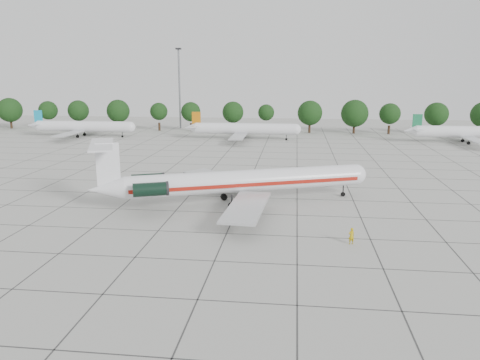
{
  "coord_description": "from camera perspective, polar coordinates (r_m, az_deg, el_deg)",
  "views": [
    {
      "loc": [
        7.49,
        -57.93,
        17.92
      ],
      "look_at": [
        0.11,
        4.11,
        3.5
      ],
      "focal_mm": 35.0,
      "sensor_mm": 36.0,
      "label": 1
    }
  ],
  "objects": [
    {
      "name": "ground",
      "position": [
        61.1,
        -0.56,
        -4.06
      ],
      "size": [
        260.0,
        260.0,
        0.0
      ],
      "primitive_type": "plane",
      "color": "#AFAEA7",
      "rests_on": "ground"
    },
    {
      "name": "apron_joints",
      "position": [
        75.47,
        0.89,
        -0.74
      ],
      "size": [
        170.0,
        170.0,
        0.02
      ],
      "primitive_type": "cube",
      "color": "#383838",
      "rests_on": "ground"
    },
    {
      "name": "main_airliner",
      "position": [
        64.34,
        -1.02,
        -0.18
      ],
      "size": [
        38.05,
        28.8,
        9.22
      ],
      "rotation": [
        0.0,
        0.0,
        0.37
      ],
      "color": "silver",
      "rests_on": "ground"
    },
    {
      "name": "ground_crew",
      "position": [
        51.51,
        13.42,
        -6.65
      ],
      "size": [
        0.77,
        0.63,
        1.82
      ],
      "primitive_type": "imported",
      "rotation": [
        0.0,
        0.0,
        3.48
      ],
      "color": "#B99A0A",
      "rests_on": "ground"
    },
    {
      "name": "bg_airliner_b",
      "position": [
        140.42,
        -18.58,
        6.19
      ],
      "size": [
        28.24,
        27.2,
        7.4
      ],
      "color": "silver",
      "rests_on": "ground"
    },
    {
      "name": "bg_airliner_c",
      "position": [
        127.64,
        0.54,
        6.24
      ],
      "size": [
        28.24,
        27.2,
        7.4
      ],
      "color": "silver",
      "rests_on": "ground"
    },
    {
      "name": "bg_airliner_d",
      "position": [
        134.34,
        26.22,
        5.25
      ],
      "size": [
        28.24,
        27.2,
        7.4
      ],
      "color": "silver",
      "rests_on": "ground"
    },
    {
      "name": "tree_line",
      "position": [
        144.7,
        -0.86,
        8.26
      ],
      "size": [
        249.86,
        8.44,
        10.22
      ],
      "color": "#332114",
      "rests_on": "ground"
    },
    {
      "name": "floodlight_mast",
      "position": [
        154.59,
        -7.4,
        11.54
      ],
      "size": [
        1.6,
        1.6,
        25.45
      ],
      "color": "slate",
      "rests_on": "ground"
    }
  ]
}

